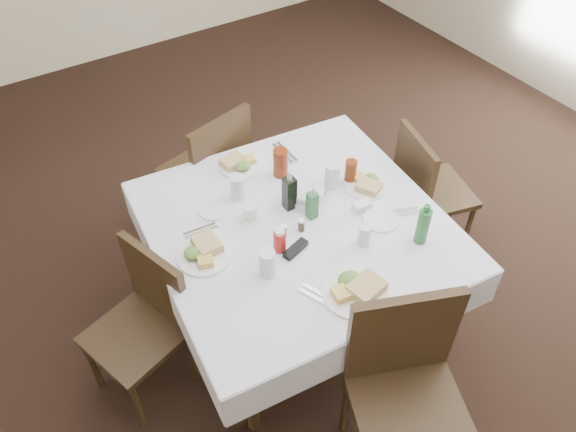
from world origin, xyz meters
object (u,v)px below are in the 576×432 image
at_px(water_n, 238,187).
at_px(dining_table, 298,233).
at_px(chair_south, 405,382).
at_px(bread_basket, 307,194).
at_px(green_bottle, 423,226).
at_px(coffee_mug, 250,213).
at_px(chair_north, 212,167).
at_px(oil_cruet_dark, 289,192).
at_px(water_e, 332,176).
at_px(oil_cruet_green, 312,204).
at_px(ketchup_bottle, 280,241).
at_px(water_w, 267,263).
at_px(water_s, 365,235).
at_px(chair_west, 146,316).
at_px(chair_east, 425,186).

bearing_deg(water_n, dining_table, -64.38).
bearing_deg(dining_table, chair_south, -92.40).
distance_m(chair_south, bread_basket, 1.06).
distance_m(chair_south, water_n, 1.25).
bearing_deg(green_bottle, coffee_mug, 136.65).
bearing_deg(bread_basket, water_n, 146.10).
relative_size(chair_north, oil_cruet_dark, 3.95).
height_order(water_e, oil_cruet_green, oil_cruet_green).
relative_size(water_e, ketchup_bottle, 1.10).
bearing_deg(chair_south, water_w, 110.37).
bearing_deg(water_w, dining_table, 33.56).
xyz_separation_m(water_s, water_w, (-0.49, 0.09, 0.01)).
bearing_deg(water_w, water_s, -10.38).
xyz_separation_m(chair_south, oil_cruet_dark, (0.07, 1.01, 0.29)).
xyz_separation_m(dining_table, water_n, (-0.16, 0.33, 0.14)).
bearing_deg(water_w, chair_north, 77.20).
distance_m(dining_table, green_bottle, 0.63).
height_order(chair_north, bread_basket, chair_north).
xyz_separation_m(dining_table, water_e, (0.30, 0.13, 0.15)).
relative_size(chair_west, water_s, 7.68).
bearing_deg(dining_table, oil_cruet_green, 1.02).
xyz_separation_m(chair_south, coffee_mug, (-0.14, 1.05, 0.22)).
relative_size(water_w, coffee_mug, 1.26).
bearing_deg(bread_basket, chair_west, -177.47).
relative_size(chair_south, water_n, 7.25).
bearing_deg(chair_west, water_w, -27.96).
relative_size(chair_west, bread_basket, 4.22).
relative_size(water_s, ketchup_bottle, 0.86).
bearing_deg(water_s, bread_basket, 97.31).
relative_size(chair_south, oil_cruet_green, 5.08).
bearing_deg(water_e, chair_north, 115.70).
height_order(chair_west, water_n, water_n).
xyz_separation_m(water_e, oil_cruet_green, (-0.22, -0.13, 0.01)).
height_order(chair_east, bread_basket, chair_east).
bearing_deg(chair_east, ketchup_bottle, -171.68).
xyz_separation_m(chair_south, water_e, (0.34, 1.02, 0.26)).
bearing_deg(green_bottle, water_n, 128.15).
bearing_deg(chair_west, water_s, -20.03).
height_order(chair_north, chair_east, chair_north).
xyz_separation_m(chair_north, oil_cruet_dark, (0.08, -0.75, 0.33)).
relative_size(dining_table, ketchup_bottle, 11.71).
distance_m(water_e, coffee_mug, 0.49).
distance_m(oil_cruet_dark, green_bottle, 0.67).
distance_m(dining_table, chair_south, 0.90).
bearing_deg(coffee_mug, chair_west, -173.64).
height_order(dining_table, coffee_mug, coffee_mug).
bearing_deg(coffee_mug, bread_basket, -5.21).
bearing_deg(water_e, ketchup_bottle, -153.56).
height_order(oil_cruet_dark, green_bottle, oil_cruet_dark).
distance_m(chair_south, water_s, 0.69).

